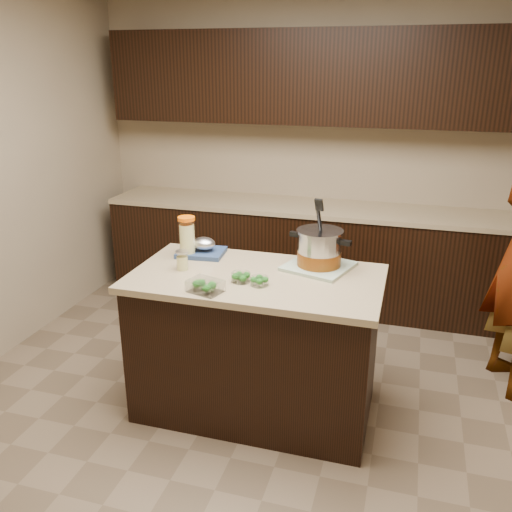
{
  "coord_description": "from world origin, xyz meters",
  "views": [
    {
      "loc": [
        0.83,
        -2.81,
        2.07
      ],
      "look_at": [
        0.0,
        0.0,
        1.02
      ],
      "focal_mm": 38.0,
      "sensor_mm": 36.0,
      "label": 1
    }
  ],
  "objects": [
    {
      "name": "back_cabinets",
      "position": [
        0.0,
        1.74,
        0.94
      ],
      "size": [
        3.6,
        0.63,
        2.33
      ],
      "color": "black",
      "rests_on": "ground"
    },
    {
      "name": "broccoli_tub_right",
      "position": [
        0.06,
        -0.13,
        0.92
      ],
      "size": [
        0.11,
        0.11,
        0.05
      ],
      "rotation": [
        0.0,
        0.0,
        -0.02
      ],
      "color": "silver",
      "rests_on": "island"
    },
    {
      "name": "lemonade_pitcher",
      "position": [
        -0.51,
        0.18,
        1.02
      ],
      "size": [
        0.14,
        0.14,
        0.26
      ],
      "rotation": [
        0.0,
        0.0,
        0.34
      ],
      "color": "#D9D584",
      "rests_on": "island"
    },
    {
      "name": "broccoli_tub_rect",
      "position": [
        -0.2,
        -0.3,
        0.93
      ],
      "size": [
        0.21,
        0.18,
        0.06
      ],
      "rotation": [
        0.0,
        0.0,
        -0.29
      ],
      "color": "silver",
      "rests_on": "island"
    },
    {
      "name": "mason_jar",
      "position": [
        -0.45,
        -0.03,
        0.96
      ],
      "size": [
        0.09,
        0.09,
        0.13
      ],
      "rotation": [
        0.0,
        0.0,
        -0.19
      ],
      "color": "#D9D584",
      "rests_on": "island"
    },
    {
      "name": "ground_plane",
      "position": [
        0.0,
        0.0,
        0.0
      ],
      "size": [
        4.0,
        4.0,
        0.0
      ],
      "primitive_type": "plane",
      "color": "brown",
      "rests_on": "ground"
    },
    {
      "name": "island",
      "position": [
        0.0,
        0.0,
        0.45
      ],
      "size": [
        1.46,
        0.81,
        0.9
      ],
      "color": "black",
      "rests_on": "ground"
    },
    {
      "name": "dish_towel",
      "position": [
        0.33,
        0.22,
        0.91
      ],
      "size": [
        0.45,
        0.45,
        0.02
      ],
      "primitive_type": "cube",
      "rotation": [
        0.0,
        0.0,
        -0.3
      ],
      "color": "#517954",
      "rests_on": "island"
    },
    {
      "name": "stock_pot",
      "position": [
        0.33,
        0.22,
        1.01
      ],
      "size": [
        0.39,
        0.34,
        0.39
      ],
      "rotation": [
        0.0,
        0.0,
        -0.24
      ],
      "color": "#B7B7BC",
      "rests_on": "dish_towel"
    },
    {
      "name": "broccoli_tub_left",
      "position": [
        -0.06,
        -0.11,
        0.92
      ],
      "size": [
        0.14,
        0.14,
        0.05
      ],
      "rotation": [
        0.0,
        0.0,
        0.31
      ],
      "color": "silver",
      "rests_on": "island"
    },
    {
      "name": "room_shell",
      "position": [
        0.0,
        0.0,
        1.71
      ],
      "size": [
        4.04,
        4.04,
        2.72
      ],
      "color": "tan",
      "rests_on": "ground"
    },
    {
      "name": "blue_tray",
      "position": [
        -0.43,
        0.24,
        0.94
      ],
      "size": [
        0.31,
        0.26,
        0.11
      ],
      "rotation": [
        0.0,
        0.0,
        0.09
      ],
      "color": "navy",
      "rests_on": "island"
    }
  ]
}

